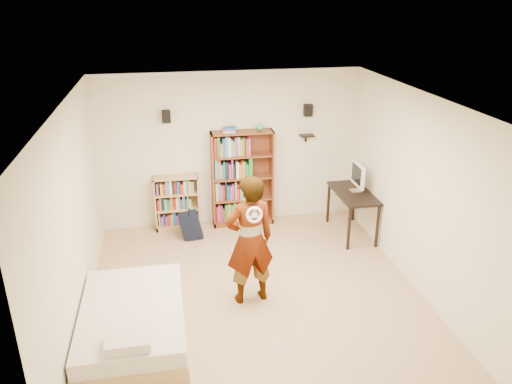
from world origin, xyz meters
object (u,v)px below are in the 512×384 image
low_bookshelf (177,202)px  daybed (133,318)px  person (250,240)px  computer_desk (352,213)px  tall_bookshelf (242,179)px

low_bookshelf → daybed: low_bookshelf is taller
low_bookshelf → person: 2.59m
low_bookshelf → computer_desk: bearing=-15.1°
daybed → person: person is taller
daybed → person: size_ratio=1.05×
low_bookshelf → tall_bookshelf: bearing=-0.6°
tall_bookshelf → person: person is taller
daybed → person: 1.73m
tall_bookshelf → person: (-0.29, -2.39, 0.05)m
computer_desk → daybed: 4.17m
tall_bookshelf → low_bookshelf: tall_bookshelf is taller
tall_bookshelf → low_bookshelf: bearing=179.4°
tall_bookshelf → daybed: bearing=-121.6°
low_bookshelf → daybed: bearing=-102.4°
tall_bookshelf → computer_desk: (1.76, -0.77, -0.46)m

